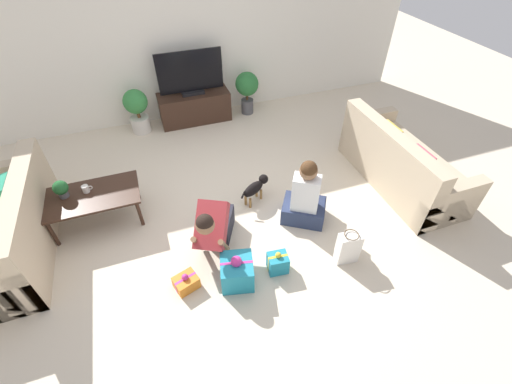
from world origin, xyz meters
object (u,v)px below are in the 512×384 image
person_sitting (305,199)px  dog (256,187)px  gift_bag_a (348,248)px  potted_plant_back_right (247,88)px  tv (191,75)px  mug (86,189)px  coffee_table (92,198)px  tv_console (195,107)px  gift_box_c (186,282)px  tabletop_plant (61,189)px  gift_box_a (237,271)px  potted_plant_back_left (137,109)px  sofa_left (10,230)px  sofa_right (400,164)px  gift_box_b (278,263)px  person_kneeling (214,225)px

person_sitting → dog: (-0.45, 0.53, -0.12)m
gift_bag_a → potted_plant_back_right: bearing=89.8°
tv → potted_plant_back_right: (0.95, -0.05, -0.34)m
mug → potted_plant_back_right: bearing=35.5°
coffee_table → tv: tv is taller
tv_console → gift_box_c: 3.45m
tabletop_plant → person_sitting: bearing=-18.5°
tv_console → gift_bag_a: size_ratio=2.83×
tv → dog: size_ratio=2.34×
person_sitting → mug: size_ratio=7.75×
tv_console → person_sitting: bearing=-75.1°
mug → gift_bag_a: bearing=-31.9°
dog → coffee_table: bearing=52.0°
gift_box_a → potted_plant_back_left: bearing=101.0°
sofa_left → tv: (2.54, 2.20, 0.53)m
sofa_right → gift_box_c: size_ratio=6.67×
potted_plant_back_right → dog: potted_plant_back_right is taller
tv_console → dog: (0.31, -2.33, -0.03)m
person_sitting → gift_box_b: size_ratio=3.26×
potted_plant_back_right → dog: bearing=-105.7°
person_kneeling → gift_box_b: size_ratio=2.95×
gift_box_a → tabletop_plant: (-1.66, 1.51, 0.39)m
gift_box_c → person_sitting: bearing=17.2°
tv → potted_plant_back_left: 1.04m
sofa_left → gift_box_b: 3.00m
person_kneeling → tabletop_plant: size_ratio=3.77×
potted_plant_back_left → gift_bag_a: bearing=-61.8°
dog → tabletop_plant: 2.32m
gift_box_c → tabletop_plant: 1.86m
tv_console → gift_box_a: 3.47m
potted_plant_back_left → tabletop_plant: size_ratio=3.36×
person_kneeling → potted_plant_back_left: bearing=128.0°
sofa_left → tabletop_plant: bearing=112.7°
coffee_table → gift_box_a: 1.99m
dog → tabletop_plant: size_ratio=2.07×
potted_plant_back_right → potted_plant_back_left: potted_plant_back_right is taller
person_sitting → gift_box_c: 1.68m
tv_console → person_kneeling: person_kneeling is taller
potted_plant_back_left → gift_box_b: bearing=-71.8°
potted_plant_back_left → gift_box_a: potted_plant_back_left is taller
gift_box_b → sofa_left: bearing=154.9°
potted_plant_back_left → gift_box_c: potted_plant_back_left is taller
gift_box_a → tabletop_plant: bearing=137.8°
coffee_table → tabletop_plant: 0.35m
person_sitting → gift_bag_a: bearing=136.5°
coffee_table → tv_console: bearing=50.7°
dog → gift_box_c: 1.53m
gift_box_c → tv: bearing=76.2°
mug → tv_console: bearing=48.8°
potted_plant_back_right → gift_box_c: bearing=-118.3°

